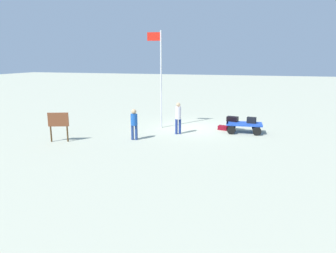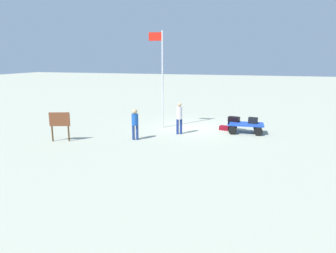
% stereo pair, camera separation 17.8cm
% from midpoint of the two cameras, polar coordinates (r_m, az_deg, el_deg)
% --- Properties ---
extents(ground_plane, '(120.00, 120.00, 0.00)m').
position_cam_midpoint_polar(ground_plane, '(19.04, 3.75, -0.27)').
color(ground_plane, '#AFB299').
extents(luggage_cart, '(2.04, 1.29, 0.56)m').
position_cam_midpoint_polar(luggage_cart, '(18.21, 13.33, 0.18)').
color(luggage_cart, '#1E47B6').
rests_on(luggage_cart, ground).
extents(suitcase_tan, '(0.69, 0.52, 0.27)m').
position_cam_midpoint_polar(suitcase_tan, '(18.52, 11.38, 1.36)').
color(suitcase_tan, black).
rests_on(suitcase_tan, luggage_cart).
extents(suitcase_navy, '(0.53, 0.36, 0.34)m').
position_cam_midpoint_polar(suitcase_navy, '(18.23, 14.68, 1.12)').
color(suitcase_navy, black).
rests_on(suitcase_navy, luggage_cart).
extents(suitcase_grey, '(0.61, 0.48, 0.25)m').
position_cam_midpoint_polar(suitcase_grey, '(18.76, 9.70, -0.23)').
color(suitcase_grey, maroon).
rests_on(suitcase_grey, ground).
extents(worker_lead, '(0.42, 0.42, 1.77)m').
position_cam_midpoint_polar(worker_lead, '(17.31, 1.58, 1.89)').
color(worker_lead, navy).
rests_on(worker_lead, ground).
extents(worker_trailing, '(0.41, 0.41, 1.62)m').
position_cam_midpoint_polar(worker_trailing, '(16.17, -6.50, 0.85)').
color(worker_trailing, navy).
rests_on(worker_trailing, ground).
extents(flagpole, '(0.87, 0.11, 5.70)m').
position_cam_midpoint_polar(flagpole, '(18.71, -1.75, 9.62)').
color(flagpole, silver).
rests_on(flagpole, ground).
extents(signboard, '(0.99, 0.39, 1.49)m').
position_cam_midpoint_polar(signboard, '(16.68, -19.60, 0.72)').
color(signboard, '#4C3319').
rests_on(signboard, ground).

